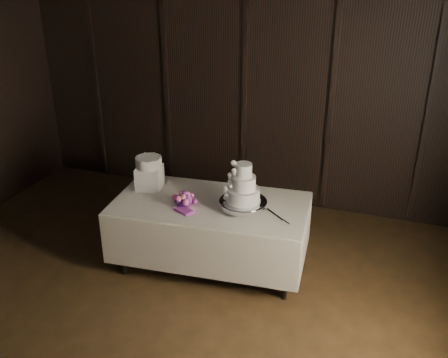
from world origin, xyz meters
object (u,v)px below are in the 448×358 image
(box_pedestal, at_px, (150,178))
(small_cake, at_px, (149,162))
(cake_stand, at_px, (243,205))
(bouquet, at_px, (184,200))
(wedding_cake, at_px, (240,187))
(display_table, at_px, (211,232))

(box_pedestal, bearing_deg, small_cake, 0.00)
(small_cake, bearing_deg, cake_stand, -6.25)
(box_pedestal, distance_m, small_cake, 0.18)
(box_pedestal, xyz_separation_m, small_cake, (0.00, 0.00, 0.18))
(cake_stand, distance_m, box_pedestal, 1.11)
(cake_stand, height_order, bouquet, bouquet)
(wedding_cake, xyz_separation_m, bouquet, (-0.55, -0.12, -0.18))
(wedding_cake, height_order, box_pedestal, wedding_cake)
(bouquet, bearing_deg, small_cake, 153.32)
(cake_stand, xyz_separation_m, box_pedestal, (-1.10, 0.12, 0.08))
(bouquet, distance_m, box_pedestal, 0.58)
(display_table, xyz_separation_m, wedding_cake, (0.33, -0.03, 0.59))
(small_cake, bearing_deg, bouquet, -26.68)
(wedding_cake, relative_size, small_cake, 1.43)
(display_table, height_order, bouquet, bouquet)
(display_table, height_order, small_cake, small_cake)
(wedding_cake, xyz_separation_m, box_pedestal, (-1.07, 0.14, -0.12))
(cake_stand, bearing_deg, display_table, 177.44)
(wedding_cake, bearing_deg, small_cake, 158.98)
(cake_stand, height_order, small_cake, small_cake)
(wedding_cake, height_order, small_cake, wedding_cake)
(box_pedestal, bearing_deg, wedding_cake, -7.30)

